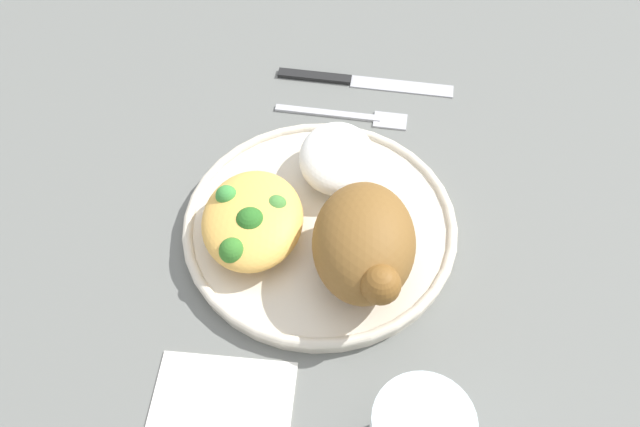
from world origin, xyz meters
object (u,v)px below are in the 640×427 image
(rice_pile, at_px, (337,158))
(roasted_chicken, at_px, (364,244))
(plate, at_px, (320,226))
(mac_cheese_with_broccoli, at_px, (252,220))
(knife, at_px, (350,79))
(napkin, at_px, (220,414))
(fork, at_px, (347,115))

(rice_pile, bearing_deg, roasted_chicken, 13.72)
(plate, xyz_separation_m, mac_cheese_with_broccoli, (0.02, -0.06, 0.03))
(roasted_chicken, relative_size, rice_pile, 1.42)
(plate, bearing_deg, mac_cheese_with_broccoli, -74.42)
(roasted_chicken, relative_size, knife, 0.62)
(plate, bearing_deg, napkin, -20.90)
(mac_cheese_with_broccoli, height_order, napkin, mac_cheese_with_broccoli)
(rice_pile, bearing_deg, napkin, -18.86)
(roasted_chicken, xyz_separation_m, napkin, (0.13, -0.10, -0.05))
(roasted_chicken, xyz_separation_m, mac_cheese_with_broccoli, (-0.03, -0.10, -0.02))
(mac_cheese_with_broccoli, bearing_deg, roasted_chicken, 71.83)
(mac_cheese_with_broccoli, distance_m, napkin, 0.16)
(rice_pile, bearing_deg, plate, -12.39)
(knife, bearing_deg, fork, -1.46)
(plate, height_order, rice_pile, rice_pile)
(rice_pile, relative_size, mac_cheese_with_broccoli, 0.79)
(napkin, bearing_deg, fork, 164.92)
(knife, xyz_separation_m, napkin, (0.38, -0.09, -0.00))
(plate, height_order, fork, plate)
(knife, bearing_deg, napkin, -13.21)
(roasted_chicken, distance_m, knife, 0.25)
(mac_cheese_with_broccoli, height_order, fork, mac_cheese_with_broccoli)
(rice_pile, distance_m, napkin, 0.25)
(rice_pile, height_order, fork, rice_pile)
(rice_pile, xyz_separation_m, knife, (-0.14, 0.01, -0.03))
(roasted_chicken, xyz_separation_m, knife, (-0.25, -0.02, -0.05))
(knife, bearing_deg, rice_pile, -3.60)
(mac_cheese_with_broccoli, bearing_deg, napkin, -3.23)
(fork, bearing_deg, knife, 178.54)
(rice_pile, bearing_deg, fork, 175.14)
(roasted_chicken, bearing_deg, knife, -176.19)
(roasted_chicken, height_order, rice_pile, roasted_chicken)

